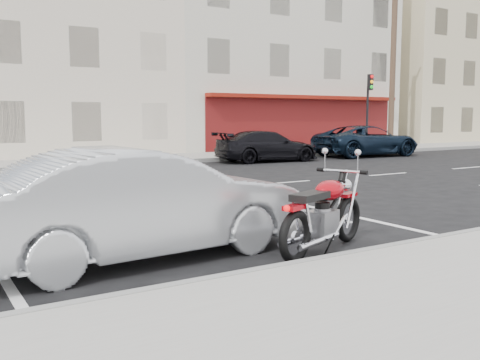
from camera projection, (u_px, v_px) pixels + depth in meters
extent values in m
plane|color=black|center=(224.00, 188.00, 13.69)|extent=(120.00, 120.00, 0.00)
cube|color=gray|center=(142.00, 297.00, 5.16)|extent=(80.00, 0.12, 0.16)
cube|color=beige|center=(17.00, 34.00, 25.69)|extent=(12.00, 12.00, 11.50)
cube|color=beige|center=(245.00, 43.00, 32.46)|extent=(14.00, 12.00, 12.50)
cube|color=#C6B891|center=(412.00, 67.00, 40.44)|extent=(12.00, 12.00, 11.00)
cylinder|color=#422D1E|center=(393.00, 63.00, 28.53)|extent=(0.30, 0.30, 9.00)
cylinder|color=black|center=(367.00, 118.00, 27.66)|extent=(0.12, 0.12, 3.20)
cube|color=black|center=(370.00, 82.00, 27.32)|extent=(0.26, 0.18, 0.80)
cylinder|color=beige|center=(344.00, 143.00, 27.11)|extent=(0.20, 0.20, 0.60)
sphere|color=beige|center=(344.00, 137.00, 27.07)|extent=(0.20, 0.20, 0.20)
torus|color=black|center=(369.00, 212.00, 8.36)|extent=(0.67, 0.34, 0.68)
torus|color=black|center=(324.00, 228.00, 7.20)|extent=(0.67, 0.34, 0.68)
cube|color=#A0050E|center=(370.00, 190.00, 8.32)|extent=(0.37, 0.24, 0.05)
cube|color=#A0050E|center=(324.00, 201.00, 7.12)|extent=(0.34, 0.26, 0.06)
cube|color=gray|center=(347.00, 216.00, 7.74)|extent=(0.50, 0.43, 0.34)
ellipsoid|color=#A0050E|center=(354.00, 185.00, 7.84)|extent=(0.65, 0.52, 0.27)
cube|color=black|center=(337.00, 191.00, 7.42)|extent=(0.68, 0.47, 0.09)
cylinder|color=silver|center=(364.00, 168.00, 8.09)|extent=(0.29, 0.67, 0.04)
sphere|color=silver|center=(368.00, 181.00, 8.23)|extent=(0.17, 0.17, 0.17)
cylinder|color=silver|center=(346.00, 232.00, 7.41)|extent=(0.92, 0.42, 0.08)
cylinder|color=silver|center=(327.00, 229.00, 7.58)|extent=(0.92, 0.42, 0.08)
cylinder|color=silver|center=(368.00, 194.00, 8.28)|extent=(0.38, 0.18, 0.80)
cylinder|color=black|center=(354.00, 202.00, 7.89)|extent=(0.78, 0.34, 0.50)
imported|color=#B1B4B9|center=(143.00, 203.00, 6.83)|extent=(4.40, 1.77, 1.42)
imported|color=black|center=(367.00, 141.00, 24.43)|extent=(5.18, 2.59, 1.41)
imported|color=black|center=(267.00, 146.00, 21.50)|extent=(4.43, 2.13, 1.24)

